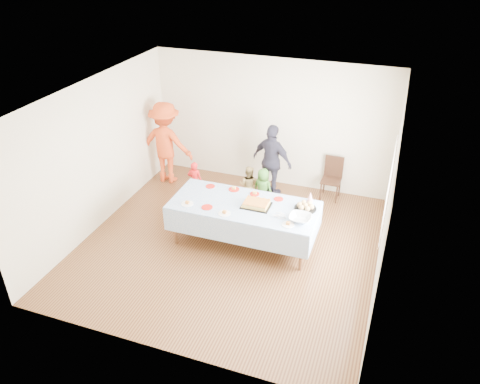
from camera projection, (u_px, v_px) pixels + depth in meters
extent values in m
plane|color=#472614|center=(229.00, 244.00, 8.24)|extent=(5.00, 5.00, 0.00)
cube|color=beige|center=(271.00, 123.00, 9.61)|extent=(5.00, 0.04, 2.70)
cube|color=beige|center=(154.00, 270.00, 5.52)|extent=(5.00, 0.04, 2.70)
cube|color=beige|center=(97.00, 155.00, 8.29)|extent=(0.04, 5.00, 2.70)
cube|color=beige|center=(388.00, 203.00, 6.84)|extent=(0.04, 5.00, 2.70)
cube|color=white|center=(227.00, 96.00, 6.89)|extent=(5.00, 5.00, 0.04)
cube|color=#472B16|center=(389.00, 188.00, 6.94)|extent=(0.03, 1.75, 1.35)
cylinder|color=#59321E|center=(175.00, 225.00, 8.10)|extent=(0.06, 0.06, 0.73)
cylinder|color=#59321E|center=(301.00, 252.00, 7.46)|extent=(0.06, 0.06, 0.73)
cylinder|color=#59321E|center=(195.00, 202.00, 8.79)|extent=(0.06, 0.06, 0.73)
cylinder|color=#59321E|center=(312.00, 224.00, 8.14)|extent=(0.06, 0.06, 0.73)
cube|color=#59321E|center=(244.00, 206.00, 7.93)|extent=(2.40, 1.00, 0.04)
cube|color=white|center=(244.00, 205.00, 7.92)|extent=(2.50, 1.10, 0.01)
cube|color=black|center=(256.00, 206.00, 7.87)|extent=(0.48, 0.37, 0.01)
cube|color=#D5B851|center=(256.00, 204.00, 7.85)|extent=(0.40, 0.30, 0.06)
cube|color=#AA6D27|center=(256.00, 202.00, 7.83)|extent=(0.40, 0.30, 0.01)
cylinder|color=black|center=(305.00, 208.00, 7.78)|extent=(0.37, 0.37, 0.02)
sphere|color=tan|center=(311.00, 207.00, 7.73)|extent=(0.09, 0.09, 0.09)
sphere|color=tan|center=(309.00, 204.00, 7.81)|extent=(0.09, 0.09, 0.09)
sphere|color=tan|center=(304.00, 203.00, 7.84)|extent=(0.09, 0.09, 0.09)
sphere|color=tan|center=(300.00, 205.00, 7.78)|extent=(0.09, 0.09, 0.09)
sphere|color=tan|center=(301.00, 208.00, 7.70)|extent=(0.09, 0.09, 0.09)
sphere|color=tan|center=(307.00, 209.00, 7.67)|extent=(0.09, 0.09, 0.09)
sphere|color=tan|center=(305.00, 206.00, 7.75)|extent=(0.09, 0.09, 0.09)
imported|color=silver|center=(300.00, 218.00, 7.46)|extent=(0.36, 0.36, 0.09)
cone|color=white|center=(310.00, 197.00, 7.95)|extent=(0.11, 0.11, 0.19)
cylinder|color=red|center=(210.00, 186.00, 8.45)|extent=(0.17, 0.17, 0.01)
cylinder|color=red|center=(234.00, 189.00, 8.35)|extent=(0.19, 0.19, 0.01)
cylinder|color=red|center=(255.00, 194.00, 8.21)|extent=(0.17, 0.17, 0.01)
cylinder|color=red|center=(278.00, 199.00, 8.06)|extent=(0.16, 0.16, 0.01)
cylinder|color=red|center=(207.00, 207.00, 7.82)|extent=(0.19, 0.19, 0.01)
cylinder|color=white|center=(187.00, 204.00, 7.92)|extent=(0.21, 0.21, 0.01)
cylinder|color=white|center=(224.00, 213.00, 7.66)|extent=(0.20, 0.20, 0.01)
cylinder|color=white|center=(288.00, 225.00, 7.37)|extent=(0.20, 0.20, 0.01)
cylinder|color=black|center=(321.00, 192.00, 9.46)|extent=(0.03, 0.03, 0.39)
cylinder|color=black|center=(337.00, 195.00, 9.36)|extent=(0.03, 0.03, 0.39)
cylinder|color=black|center=(324.00, 185.00, 9.73)|extent=(0.03, 0.03, 0.39)
cylinder|color=black|center=(340.00, 187.00, 9.62)|extent=(0.03, 0.03, 0.39)
cube|color=black|center=(331.00, 181.00, 9.44)|extent=(0.39, 0.39, 0.05)
cube|color=black|center=(334.00, 166.00, 9.46)|extent=(0.38, 0.05, 0.45)
imported|color=red|center=(195.00, 181.00, 9.40)|extent=(0.32, 0.22, 0.84)
imported|color=#397527|center=(263.00, 189.00, 9.09)|extent=(0.47, 0.37, 0.85)
imported|color=tan|center=(249.00, 185.00, 9.26)|extent=(0.42, 0.34, 0.82)
imported|color=#D4441A|center=(166.00, 143.00, 9.88)|extent=(1.15, 0.66, 1.77)
imported|color=#2E2C3D|center=(272.00, 161.00, 9.38)|extent=(0.97, 0.64, 1.54)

